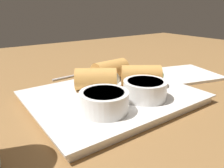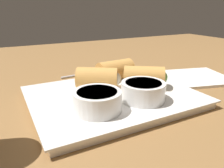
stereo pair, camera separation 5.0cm
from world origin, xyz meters
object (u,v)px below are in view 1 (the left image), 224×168
at_px(dipping_bowl_near, 145,89).
at_px(spoon, 99,69).
at_px(dipping_bowl_far, 104,101).
at_px(serving_plate, 112,96).
at_px(napkin, 183,74).

relative_size(dipping_bowl_near, spoon, 0.44).
xyz_separation_m(dipping_bowl_far, spoon, (-0.14, -0.23, -0.02)).
relative_size(serving_plate, dipping_bowl_near, 3.95).
bearing_deg(dipping_bowl_near, dipping_bowl_far, 0.74).
distance_m(serving_plate, spoon, 0.19).
relative_size(serving_plate, dipping_bowl_far, 3.95).
distance_m(dipping_bowl_near, napkin, 0.22).
xyz_separation_m(dipping_bowl_near, spoon, (-0.05, -0.23, -0.02)).
relative_size(dipping_bowl_far, spoon, 0.44).
relative_size(dipping_bowl_near, dipping_bowl_far, 1.00).
relative_size(serving_plate, napkin, 1.56).
bearing_deg(napkin, dipping_bowl_far, 14.76).
xyz_separation_m(dipping_bowl_near, napkin, (-0.20, -0.07, -0.03)).
height_order(dipping_bowl_far, spoon, dipping_bowl_far).
bearing_deg(spoon, dipping_bowl_far, 59.28).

